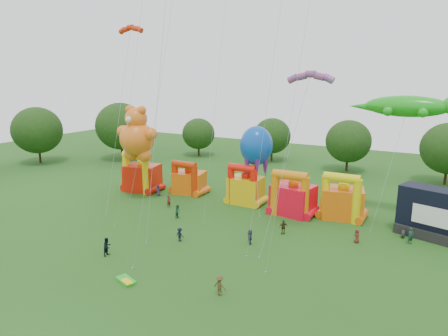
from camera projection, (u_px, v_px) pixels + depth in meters
The scene contains 24 objects.
ground at pixel (96, 297), 32.18m from camera, with size 160.00×160.00×0.00m, color #1F4814.
tree_ring at pixel (86, 219), 31.84m from camera, with size 121.30×123.37×12.07m.
bouncy_castle_0 at pixel (141, 176), 61.75m from camera, with size 5.67×4.91×6.32m.
bouncy_castle_1 at pixel (189, 181), 60.42m from camera, with size 5.14×4.46×5.16m.
bouncy_castle_2 at pixel (245, 188), 55.48m from camera, with size 4.44×3.57×5.81m.
bouncy_castle_3 at pixel (292, 197), 51.16m from camera, with size 5.62×4.81×5.98m.
bouncy_castle_4 at pixel (342, 201), 49.70m from camera, with size 5.66×4.95×6.02m.
stage_trailer at pixel (442, 216), 43.09m from camera, with size 9.44×5.70×5.58m.
teddy_bear_kite at pixel (137, 138), 55.63m from camera, with size 6.77×4.81×13.61m.
gecko_kite at pixel (394, 150), 47.00m from camera, with size 12.48×9.25×15.32m.
octopus_kite at pixel (257, 164), 53.40m from camera, with size 5.00×6.79×11.04m.
parafoil_kites at pixel (186, 134), 45.34m from camera, with size 30.12×12.97×28.58m.
diamond_kites at pixel (215, 75), 40.14m from camera, with size 22.93×19.20×44.51m.
folded_kite_bundle at pixel (126, 281), 34.55m from camera, with size 2.22×1.60×0.31m.
spectator_0 at pixel (158, 190), 59.37m from camera, with size 0.82×0.53×1.68m, color #2D2B48.
spectator_1 at pixel (169, 201), 54.12m from camera, with size 0.62×0.41×1.70m, color #5A2119.
spectator_2 at pixel (178, 211), 49.99m from camera, with size 0.85×0.66×1.75m, color #1C472F.
spectator_3 at pixel (180, 235), 42.95m from camera, with size 0.98×0.57×1.52m, color black.
spectator_4 at pixel (283, 227), 44.88m from camera, with size 1.00×0.42×1.70m, color #372C16.
spectator_5 at pixel (250, 237), 42.30m from camera, with size 1.47×0.47×1.59m, color #292945.
spectator_6 at pixel (357, 236), 42.57m from camera, with size 0.74×0.48×1.52m, color maroon.
spectator_7 at pixel (411, 236), 42.22m from camera, with size 0.67×0.44×1.83m, color #173A2A.
spectator_8 at pixel (107, 247), 39.54m from camera, with size 0.90×0.70×1.85m, color black.
spectator_9 at pixel (220, 286), 32.34m from camera, with size 1.10×0.63×1.70m, color #46381C.
Camera 1 is at (23.10, -20.35, 17.42)m, focal length 32.00 mm.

